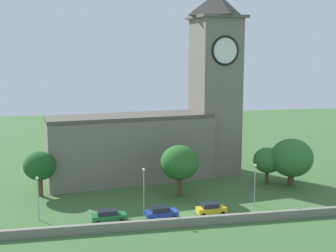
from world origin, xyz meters
The scene contains 13 objects.
ground_plane centered at (0.00, 15.00, 0.00)m, with size 200.00×200.00×0.00m, color #3D6633.
church centered at (1.31, 21.06, 10.42)m, with size 36.67×14.09×33.73m.
quay_barrier centered at (0.00, -3.56, 0.58)m, with size 59.61×0.70×1.17m, color gray.
car_green centered at (-10.53, -0.08, 0.85)m, with size 4.75×2.35×1.68m.
car_blue centered at (-3.33, -0.27, 0.87)m, with size 4.53×2.50×1.71m.
car_yellow centered at (3.86, -0.13, 0.88)m, with size 4.27×2.29×1.74m.
streetlamp_west_end centered at (-19.86, 2.43, 4.17)m, with size 0.44×0.44×6.13m.
streetlamp_west_mid centered at (-5.47, 1.53, 4.58)m, with size 0.44×0.44×6.83m.
streetlamp_central centered at (11.36, 2.39, 4.33)m, with size 0.44×0.44×6.41m.
tree_riverside_west centered at (17.93, 12.90, 4.20)m, with size 4.95×4.95×6.46m.
tree_by_tower centered at (-20.47, 13.24, 4.97)m, with size 5.14×5.14×7.33m.
tree_riverside_east centered at (1.28, 8.80, 5.54)m, with size 6.12×6.12×8.34m.
tree_churchyard centered at (21.50, 10.97, 4.94)m, with size 7.28×7.28×8.24m.
Camera 1 is at (-13.73, -58.13, 22.20)m, focal length 47.62 mm.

